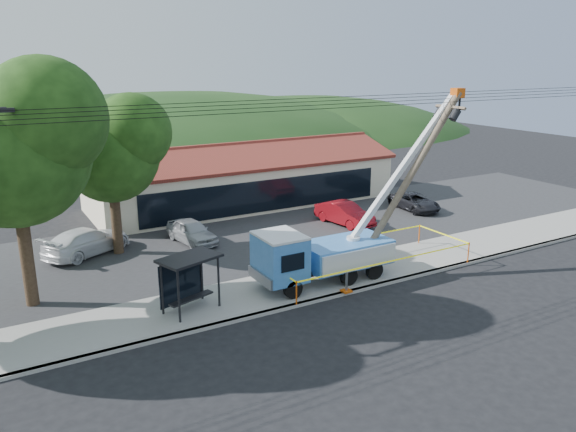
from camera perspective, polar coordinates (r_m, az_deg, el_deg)
The scene contains 17 objects.
ground at distance 24.60m, azimuth 7.25°, elevation -9.99°, with size 120.00×120.00×0.00m, color black.
curb at distance 26.11m, azimuth 4.46°, elevation -8.15°, with size 60.00×0.25×0.15m, color gray.
sidewalk at distance 27.56m, azimuth 2.22°, elevation -6.77°, with size 60.00×4.00×0.15m, color gray.
parking_lot at distance 34.18m, azimuth -4.93°, elevation -2.33°, with size 60.00×12.00×0.10m, color #28282B.
strip_mall at distance 42.34m, azimuth -4.69°, elevation 3.79°, with size 22.50×8.53×4.67m.
tree_west_near at distance 25.75m, azimuth -26.34°, elevation 7.20°, with size 7.56×6.72×10.80m.
tree_lot at distance 31.53m, azimuth -17.67°, elevation 6.97°, with size 6.30×5.60×8.94m.
hill_center at distance 77.00m, azimuth -11.90°, elevation 7.51°, with size 89.60×64.00×32.00m, color #163312.
hill_east at distance 85.28m, azimuth 1.08°, elevation 8.62°, with size 72.80×52.00×26.00m, color #163312.
utility_truck at distance 27.02m, azimuth 3.47°, elevation -3.64°, with size 11.71×3.73×9.01m.
leaning_pole at distance 29.01m, azimuth 12.44°, elevation 4.17°, with size 6.70×1.99×8.97m.
bus_shelter at distance 24.35m, azimuth -10.17°, elevation -5.45°, with size 2.87×2.24×2.43m.
caution_tape at distance 28.97m, azimuth 8.01°, elevation -3.91°, with size 10.67×3.81×1.10m.
car_silver at distance 33.77m, azimuth -9.69°, elevation -2.82°, with size 1.62×4.03×1.37m, color #ABAEB2.
car_red at distance 37.08m, azimuth 5.73°, elevation -0.97°, with size 1.53×4.39×1.45m, color maroon.
car_white at distance 33.32m, azimuth -19.63°, elevation -3.80°, with size 2.09×5.14×1.49m, color white.
car_dark at distance 41.41m, azimuth 12.66°, elevation 0.50°, with size 1.97×4.28×1.19m, color black.
Camera 1 is at (-13.62, -17.51, 10.65)m, focal length 35.00 mm.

